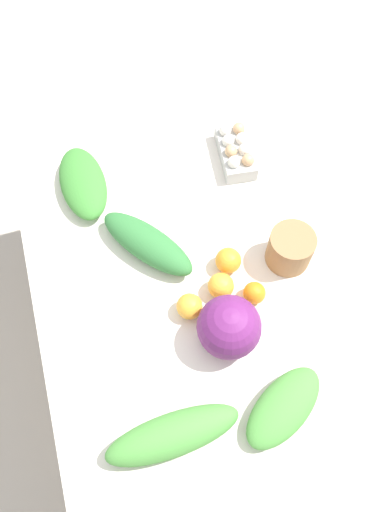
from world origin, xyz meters
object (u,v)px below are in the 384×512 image
Objects in this scene: egg_carton at (236,150)px; paper_bag at (290,249)px; orange_1 at (190,306)px; orange_3 at (254,293)px; greens_bunch_kale at (284,407)px; greens_bunch_scallion at (147,243)px; orange_2 at (221,286)px; greens_bunch_dandelion at (83,183)px; orange_0 at (228,260)px; cabbage_purple at (229,327)px; greens_bunch_beet_tops at (173,435)px.

paper_bag reaches higher than egg_carton.
orange_1 is 1.14× the size of orange_3.
paper_bag reaches higher than greens_bunch_kale.
egg_carton reaches higher than orange_3.
paper_bag is at bearing 69.65° from greens_bunch_scallion.
orange_2 is at bearing -172.58° from greens_bunch_kale.
egg_carton is 0.76× the size of greens_bunch_dandelion.
orange_2 is (0.21, 0.18, -0.01)m from greens_bunch_scallion.
orange_3 is (0.10, -0.15, -0.03)m from paper_bag.
greens_bunch_kale is at bearing -6.72° from orange_3.
paper_bag is at bearing 82.13° from orange_0.
greens_bunch_dandelion is at bearing -156.83° from greens_bunch_kale.
orange_0 is at bearing 146.92° from orange_2.
orange_1 is at bearing -76.42° from paper_bag.
cabbage_purple is at bearing -162.05° from greens_bunch_kale.
greens_bunch_scallion is at bearing 172.29° from greens_bunch_beet_tops.
orange_1 is at bearing 156.60° from greens_bunch_beet_tops.
cabbage_purple is 0.39m from greens_bunch_scallion.
orange_2 is (-0.04, 0.11, 0.00)m from orange_1.
orange_1 is (-0.36, -0.16, 0.00)m from greens_bunch_kale.
greens_bunch_dandelion is (-0.46, -0.58, -0.02)m from paper_bag.
greens_bunch_beet_tops is at bearing -7.71° from greens_bunch_scallion.
orange_2 is (-0.15, 0.03, -0.05)m from cabbage_purple.
paper_bag is (-0.20, 0.27, -0.03)m from cabbage_purple.
greens_bunch_dandelion is 0.58m from orange_0.
orange_0 is at bearing -179.78° from greens_bunch_kale.
orange_3 is at bearing -57.02° from paper_bag.
orange_3 is (-0.35, 0.04, -0.00)m from greens_bunch_kale.
greens_bunch_dandelion reaches higher than orange_1.
greens_bunch_kale is 0.40m from orange_1.
egg_carton is 0.62m from orange_1.
orange_0 is 0.13m from orange_3.
egg_carton is at bearing 157.88° from orange_0.
cabbage_purple is 0.60× the size of greens_bunch_dandelion.
paper_bag is 0.41× the size of greens_bunch_scallion.
paper_bag is 1.74× the size of orange_0.
orange_0 is at bearing 41.82° from greens_bunch_dandelion.
paper_bag is at bearing 101.37° from orange_2.
orange_3 is (0.13, 0.04, -0.01)m from orange_0.
cabbage_purple is 0.78× the size of egg_carton.
egg_carton is 0.64× the size of greens_bunch_beet_tops.
greens_bunch_scallion reaches higher than greens_bunch_dandelion.
greens_bunch_kale is (0.45, -0.19, -0.03)m from paper_bag.
orange_3 is (0.56, 0.43, -0.01)m from greens_bunch_dandelion.
cabbage_purple is 0.15m from orange_1.
orange_0 is 0.09m from orange_2.
greens_bunch_dandelion is at bearing -138.18° from orange_0.
greens_bunch_kale is at bearing 7.42° from orange_2.
cabbage_purple is at bearing -10.48° from orange_2.
cabbage_purple reaches higher than greens_bunch_dandelion.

